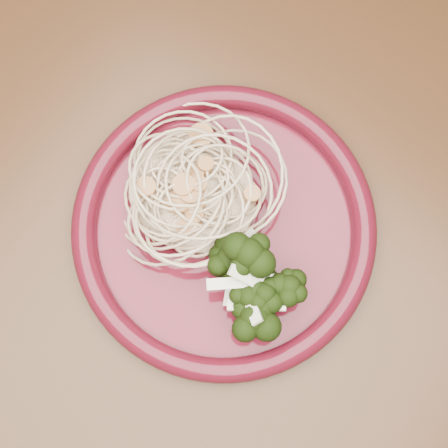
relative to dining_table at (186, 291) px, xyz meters
name	(u,v)px	position (x,y,z in m)	size (l,w,h in m)	color
dining_table	(186,291)	(0.00, 0.00, 0.00)	(1.20, 0.80, 0.75)	#472814
dinner_plate	(224,227)	(0.01, 0.06, 0.11)	(0.32, 0.32, 0.02)	#540F1B
spaghetti_pile	(191,191)	(-0.03, 0.07, 0.12)	(0.12, 0.11, 0.03)	#CDB690
scallop_cluster	(190,180)	(-0.03, 0.07, 0.15)	(0.11, 0.11, 0.04)	#BE8145
broccoli_pile	(266,264)	(0.06, 0.05, 0.13)	(0.08, 0.14, 0.05)	black
onion_garnish	(268,258)	(0.06, 0.05, 0.16)	(0.06, 0.09, 0.05)	beige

